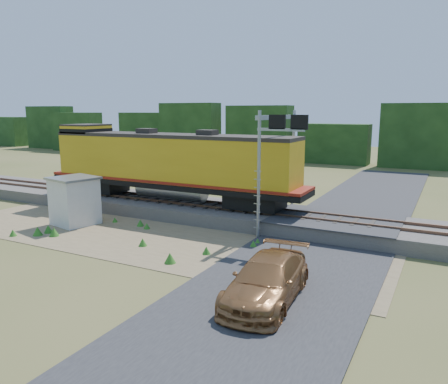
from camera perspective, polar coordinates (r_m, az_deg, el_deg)
The scene contains 11 objects.
ground at distance 22.94m, azimuth -6.85°, elevation -6.81°, with size 140.00×140.00×0.00m, color #475123.
ballast at distance 27.81m, azimuth 0.13°, elevation -2.79°, with size 70.00×5.00×0.80m, color slate.
rails at distance 27.70m, azimuth 0.13°, elevation -1.82°, with size 70.00×1.54×0.16m.
dirt_shoulder at distance 24.46m, azimuth -10.08°, elevation -5.76°, with size 26.00×8.00×0.03m, color #8C7754.
road at distance 20.66m, azimuth 10.81°, elevation -8.65°, with size 7.00×66.00×0.86m.
tree_line_north at distance 57.50m, azimuth 15.10°, elevation 6.46°, with size 130.00×3.00×6.50m.
weed_clumps at distance 25.09m, azimuth -13.36°, elevation -5.50°, with size 15.00×6.20×0.56m, color #317421, non-canonical shape.
locomotive at distance 29.53m, azimuth -7.45°, elevation 3.78°, with size 18.98×2.89×4.90m.
shed at distance 27.87m, azimuth -18.93°, elevation -1.07°, with size 2.93×2.93×2.92m.
signal_gantry at distance 24.95m, azimuth 7.30°, elevation 6.65°, with size 2.72×6.20×6.85m.
car at distance 16.17m, azimuth 5.61°, elevation -11.38°, with size 2.22×5.46×1.59m, color #9E693A.
Camera 1 is at (12.48, -18.00, 6.82)m, focal length 35.00 mm.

